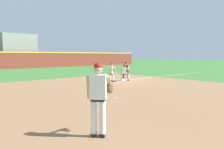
# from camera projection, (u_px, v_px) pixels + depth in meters

# --- Properties ---
(ground_plane) EXTENTS (160.00, 160.00, 0.00)m
(ground_plane) POSITION_uv_depth(u_px,v_px,m) (122.00, 81.00, 17.51)
(ground_plane) COLOR #3D7533
(infield_dirt_patch) EXTENTS (18.00, 18.00, 0.01)m
(infield_dirt_patch) POSITION_uv_depth(u_px,v_px,m) (116.00, 94.00, 11.48)
(infield_dirt_patch) COLOR #936B47
(infield_dirt_patch) RESTS_ON ground
(foul_line_stripe) EXTENTS (13.21, 0.10, 0.00)m
(foul_line_stripe) POSITION_uv_depth(u_px,v_px,m) (169.00, 75.00, 21.85)
(foul_line_stripe) COLOR white
(foul_line_stripe) RESTS_ON ground
(first_base_bag) EXTENTS (0.38, 0.38, 0.09)m
(first_base_bag) POSITION_uv_depth(u_px,v_px,m) (122.00, 80.00, 17.50)
(first_base_bag) COLOR white
(first_base_bag) RESTS_ON ground
(baseball) EXTENTS (0.07, 0.07, 0.07)m
(baseball) POSITION_uv_depth(u_px,v_px,m) (115.00, 98.00, 10.09)
(baseball) COLOR white
(baseball) RESTS_ON ground
(pitcher) EXTENTS (0.85, 0.56, 1.86)m
(pitcher) POSITION_uv_depth(u_px,v_px,m) (99.00, 95.00, 5.39)
(pitcher) COLOR black
(pitcher) RESTS_ON ground
(first_baseman) EXTENTS (0.75, 1.08, 1.34)m
(first_baseman) POSITION_uv_depth(u_px,v_px,m) (125.00, 72.00, 17.47)
(first_baseman) COLOR black
(first_baseman) RESTS_ON ground
(baserunner) EXTENTS (0.45, 0.60, 1.46)m
(baserunner) POSITION_uv_depth(u_px,v_px,m) (112.00, 71.00, 16.78)
(baserunner) COLOR black
(baserunner) RESTS_ON ground
(umpire) EXTENTS (0.67, 0.68, 1.46)m
(umpire) POSITION_uv_depth(u_px,v_px,m) (126.00, 69.00, 19.22)
(umpire) COLOR black
(umpire) RESTS_ON ground
(outfield_wall) EXTENTS (48.00, 0.54, 2.60)m
(outfield_wall) POSITION_uv_depth(u_px,v_px,m) (24.00, 59.00, 33.83)
(outfield_wall) COLOR brown
(outfield_wall) RESTS_ON ground
(stadium_seating_block) EXTENTS (5.38, 5.05, 5.45)m
(stadium_seating_block) POSITION_uv_depth(u_px,v_px,m) (16.00, 51.00, 36.20)
(stadium_seating_block) COLOR gray
(stadium_seating_block) RESTS_ON ground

